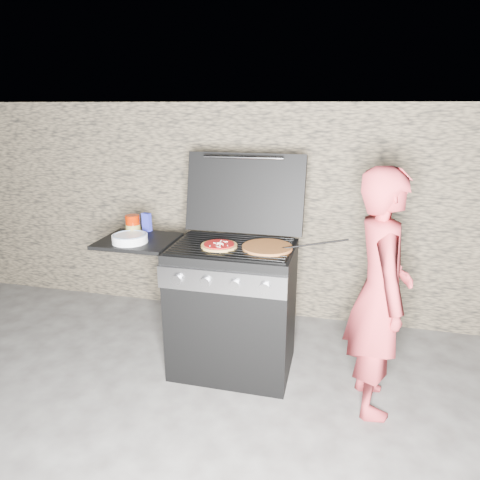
% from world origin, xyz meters
% --- Properties ---
extents(ground, '(50.00, 50.00, 0.00)m').
position_xyz_m(ground, '(0.00, 0.00, 0.00)').
color(ground, '#3C3734').
extents(stone_wall, '(8.00, 0.35, 1.80)m').
position_xyz_m(stone_wall, '(0.00, 1.05, 0.90)').
color(stone_wall, '#827053').
rests_on(stone_wall, ground).
extents(gas_grill, '(1.34, 0.79, 0.91)m').
position_xyz_m(gas_grill, '(-0.25, 0.00, 0.46)').
color(gas_grill, black).
rests_on(gas_grill, ground).
extents(pizza_topped, '(0.25, 0.25, 0.03)m').
position_xyz_m(pizza_topped, '(-0.07, -0.06, 0.92)').
color(pizza_topped, tan).
rests_on(pizza_topped, gas_grill).
extents(pizza_plain, '(0.32, 0.32, 0.02)m').
position_xyz_m(pizza_plain, '(0.23, -0.01, 0.92)').
color(pizza_plain, '#CB6F39').
rests_on(pizza_plain, gas_grill).
extents(sauce_jar, '(0.10, 0.10, 0.15)m').
position_xyz_m(sauce_jar, '(-0.73, 0.06, 0.98)').
color(sauce_jar, '#921800').
rests_on(sauce_jar, gas_grill).
extents(blue_carton, '(0.07, 0.05, 0.13)m').
position_xyz_m(blue_carton, '(-0.69, 0.20, 0.97)').
color(blue_carton, '#2328A0').
rests_on(blue_carton, gas_grill).
extents(plate_stack, '(0.26, 0.26, 0.05)m').
position_xyz_m(plate_stack, '(-0.69, -0.08, 0.93)').
color(plate_stack, white).
rests_on(plate_stack, gas_grill).
extents(person, '(0.43, 0.59, 1.48)m').
position_xyz_m(person, '(0.92, -0.17, 0.74)').
color(person, '#B73239').
rests_on(person, ground).
extents(tongs, '(0.44, 0.07, 0.09)m').
position_xyz_m(tongs, '(0.51, 0.00, 0.96)').
color(tongs, black).
rests_on(tongs, gas_grill).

